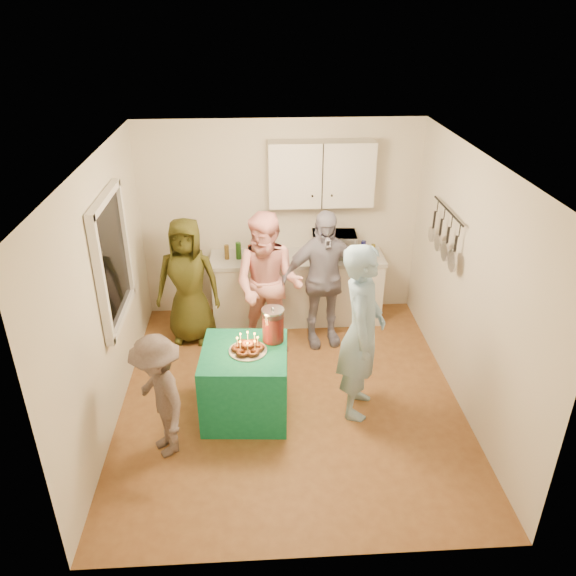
{
  "coord_description": "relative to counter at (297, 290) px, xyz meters",
  "views": [
    {
      "loc": [
        -0.32,
        -4.9,
        3.85
      ],
      "look_at": [
        0.0,
        0.35,
        1.15
      ],
      "focal_mm": 35.0,
      "sensor_mm": 36.0,
      "label": 1
    }
  ],
  "objects": [
    {
      "name": "man_birthday",
      "position": [
        0.49,
        -1.93,
        0.5
      ],
      "size": [
        0.61,
        0.77,
        1.87
      ],
      "primitive_type": "imported",
      "rotation": [
        0.0,
        0.0,
        1.31
      ],
      "color": "#95BCD9",
      "rests_on": "floor"
    },
    {
      "name": "back_wall",
      "position": [
        -0.2,
        0.3,
        0.87
      ],
      "size": [
        3.6,
        3.6,
        0.0
      ],
      "primitive_type": "plane",
      "color": "silver",
      "rests_on": "floor"
    },
    {
      "name": "woman_back_center",
      "position": [
        -0.39,
        -0.75,
        0.45
      ],
      "size": [
        1.02,
        0.9,
        1.77
      ],
      "primitive_type": "imported",
      "rotation": [
        0.0,
        0.0,
        -0.3
      ],
      "color": "pink",
      "rests_on": "floor"
    },
    {
      "name": "donut_cake",
      "position": [
        -0.63,
        -1.94,
        0.42
      ],
      "size": [
        0.38,
        0.38,
        0.18
      ],
      "primitive_type": null,
      "color": "#381C0C",
      "rests_on": "party_table"
    },
    {
      "name": "upper_cabinet",
      "position": [
        0.3,
        0.15,
        1.52
      ],
      "size": [
        1.3,
        0.3,
        0.8
      ],
      "primitive_type": "cube",
      "color": "white",
      "rests_on": "back_wall"
    },
    {
      "name": "floor",
      "position": [
        -0.2,
        -1.7,
        -0.43
      ],
      "size": [
        4.0,
        4.0,
        0.0
      ],
      "primitive_type": "plane",
      "color": "brown",
      "rests_on": "ground"
    },
    {
      "name": "counter",
      "position": [
        0.0,
        0.0,
        0.0
      ],
      "size": [
        2.2,
        0.58,
        0.86
      ],
      "primitive_type": "cube",
      "color": "white",
      "rests_on": "floor"
    },
    {
      "name": "party_table",
      "position": [
        -0.67,
        -1.93,
        -0.05
      ],
      "size": [
        0.9,
        0.9,
        0.76
      ],
      "primitive_type": "cube",
      "rotation": [
        0.0,
        0.0,
        -0.06
      ],
      "color": "#127A50",
      "rests_on": "floor"
    },
    {
      "name": "window_night",
      "position": [
        -1.97,
        -1.4,
        1.12
      ],
      "size": [
        0.04,
        1.0,
        1.2
      ],
      "primitive_type": "cube",
      "color": "black",
      "rests_on": "left_wall"
    },
    {
      "name": "punch_jar",
      "position": [
        -0.38,
        -1.75,
        0.5
      ],
      "size": [
        0.22,
        0.22,
        0.34
      ],
      "primitive_type": "cylinder",
      "color": "red",
      "rests_on": "party_table"
    },
    {
      "name": "left_wall",
      "position": [
        -2.0,
        -1.7,
        0.87
      ],
      "size": [
        4.0,
        4.0,
        0.0
      ],
      "primitive_type": "plane",
      "color": "silver",
      "rests_on": "floor"
    },
    {
      "name": "right_wall",
      "position": [
        1.6,
        -1.7,
        0.87
      ],
      "size": [
        4.0,
        4.0,
        0.0
      ],
      "primitive_type": "plane",
      "color": "silver",
      "rests_on": "floor"
    },
    {
      "name": "ceiling",
      "position": [
        -0.2,
        -1.7,
        2.17
      ],
      "size": [
        4.0,
        4.0,
        0.0
      ],
      "primitive_type": "plane",
      "color": "white",
      "rests_on": "floor"
    },
    {
      "name": "woman_back_left",
      "position": [
        -1.36,
        -0.42,
        0.37
      ],
      "size": [
        0.84,
        0.6,
        1.61
      ],
      "primitive_type": "imported",
      "rotation": [
        0.0,
        0.0,
        -0.11
      ],
      "color": "brown",
      "rests_on": "floor"
    },
    {
      "name": "countertop",
      "position": [
        0.0,
        -0.0,
        0.46
      ],
      "size": [
        2.24,
        0.62,
        0.05
      ],
      "primitive_type": "cube",
      "color": "beige",
      "rests_on": "counter"
    },
    {
      "name": "microwave",
      "position": [
        0.47,
        0.0,
        0.63
      ],
      "size": [
        0.58,
        0.41,
        0.31
      ],
      "primitive_type": "imported",
      "rotation": [
        0.0,
        0.0,
        -0.06
      ],
      "color": "white",
      "rests_on": "countertop"
    },
    {
      "name": "woman_back_right",
      "position": [
        0.26,
        -0.6,
        0.44
      ],
      "size": [
        1.07,
        0.58,
        1.74
      ],
      "primitive_type": "imported",
      "rotation": [
        0.0,
        0.0,
        0.16
      ],
      "color": "#171038",
      "rests_on": "floor"
    },
    {
      "name": "pot_rack",
      "position": [
        1.52,
        -1.0,
        1.17
      ],
      "size": [
        0.12,
        1.0,
        0.6
      ],
      "primitive_type": "cube",
      "color": "black",
      "rests_on": "right_wall"
    },
    {
      "name": "child_near_left",
      "position": [
        -1.44,
        -2.44,
        0.2
      ],
      "size": [
        0.8,
        0.94,
        1.26
      ],
      "primitive_type": "imported",
      "rotation": [
        0.0,
        0.0,
        -1.07
      ],
      "color": "#524441",
      "rests_on": "floor"
    }
  ]
}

